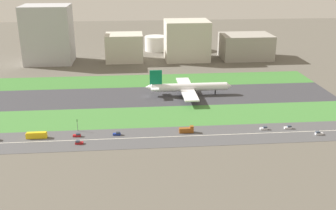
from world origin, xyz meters
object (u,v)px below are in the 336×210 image
car_1 (319,133)px  cargo_warehouse (246,46)px  truck_0 (187,130)px  hangar_building (124,47)px  traffic_light (77,124)px  office_tower (187,40)px  airliner (187,87)px  car_3 (288,127)px  car_5 (77,135)px  car_0 (264,128)px  terminal_building (48,34)px  car_2 (79,143)px  fuel_tank_centre (186,42)px  bus_0 (37,135)px  car_6 (117,134)px  fuel_tank_west (156,43)px

car_1 → cargo_warehouse: size_ratio=0.09×
truck_0 → hangar_building: hangar_building is taller
traffic_light → office_tower: 195.68m
hangar_building → cargo_warehouse: hangar_building is taller
airliner → car_3: 85.53m
car_5 → hangar_building: bearing=82.2°
car_3 → car_0: (-14.85, 0.00, 0.00)m
airliner → car_5: 99.64m
truck_0 → terminal_building: bearing=121.4°
car_1 → traffic_light: 140.31m
car_2 → traffic_light: traffic_light is taller
car_0 → traffic_light: 110.37m
office_tower → fuel_tank_centre: bearing=83.0°
airliner → traffic_light: airliner is taller
bus_0 → terminal_building: terminal_building is taller
traffic_light → terminal_building: bearing=105.2°
airliner → office_tower: (14.94, 114.00, 13.38)m
traffic_light → truck_0: bearing=-7.2°
car_5 → hangar_building: (24.90, 182.00, 12.54)m
car_5 → hangar_building: hangar_building is taller
office_tower → hangar_building: bearing=180.0°
car_6 → car_2: bearing=-154.0°
traffic_light → car_3: bearing=-3.7°
car_6 → hangar_building: 182.45m
car_2 → car_5: same height
airliner → bus_0: airliner is taller
bus_0 → car_0: 131.93m
airliner → fuel_tank_centre: size_ratio=2.69×
car_2 → car_1: bearing=-180.0°
truck_0 → car_0: size_ratio=1.91×
traffic_light → fuel_tank_west: size_ratio=0.30×
car_5 → cargo_warehouse: 235.23m
car_1 → traffic_light: size_ratio=0.61×
car_0 → fuel_tank_west: bearing=102.5°
car_1 → car_0: same height
bus_0 → office_tower: 213.46m
bus_0 → airliner: bearing=35.5°
bus_0 → fuel_tank_west: 241.24m
hangar_building → office_tower: bearing=0.0°
terminal_building → fuel_tank_centre: size_ratio=2.29×
car_1 → car_0: size_ratio=1.00×
cargo_warehouse → car_6: bearing=-124.7°
traffic_light → fuel_tank_west: 226.98m
truck_0 → fuel_tank_west: 227.13m
truck_0 → car_1: bearing=-7.6°
airliner → car_0: (36.76, -68.00, -5.31)m
fuel_tank_west → car_2: bearing=-103.5°
fuel_tank_west → office_tower: bearing=-57.5°
car_2 → car_3: same height
car_0 → traffic_light: (-110.03, 7.99, 3.37)m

